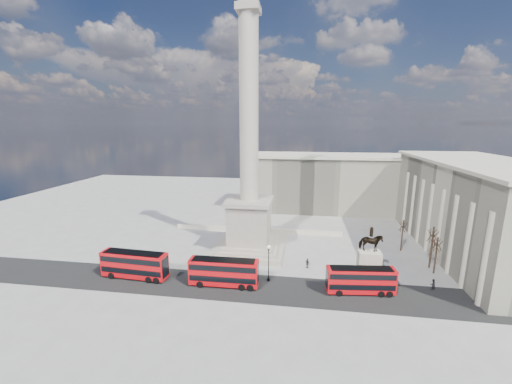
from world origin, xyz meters
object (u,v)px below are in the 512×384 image
at_px(pedestrian_walking, 366,276).
at_px(red_bus_a, 135,264).
at_px(pedestrian_crossing, 307,263).
at_px(red_bus_b, 224,272).
at_px(red_bus_c, 361,280).
at_px(equestrian_statue, 369,261).
at_px(victorian_lamp, 269,260).
at_px(pedestrian_standing, 433,284).
at_px(nelsons_column, 249,189).

bearing_deg(pedestrian_walking, red_bus_a, -174.03).
bearing_deg(red_bus_a, pedestrian_walking, 10.62).
bearing_deg(pedestrian_crossing, red_bus_b, 69.82).
relative_size(red_bus_b, red_bus_c, 1.07).
distance_m(red_bus_b, equestrian_statue, 24.05).
bearing_deg(red_bus_b, victorian_lamp, 19.87).
relative_size(red_bus_b, victorian_lamp, 1.77).
bearing_deg(pedestrian_walking, pedestrian_crossing, 160.61).
relative_size(red_bus_a, pedestrian_standing, 6.25).
distance_m(red_bus_a, victorian_lamp, 22.52).
distance_m(red_bus_a, red_bus_b, 15.53).
height_order(red_bus_a, red_bus_b, red_bus_a).
bearing_deg(equestrian_statue, pedestrian_crossing, 165.51).
xyz_separation_m(nelsons_column, red_bus_c, (19.70, -14.15, -10.74)).
xyz_separation_m(red_bus_a, pedestrian_walking, (38.45, 4.68, -1.65)).
xyz_separation_m(red_bus_b, pedestrian_standing, (32.70, 3.45, -1.44)).
distance_m(red_bus_b, victorian_lamp, 7.44).
xyz_separation_m(nelsons_column, pedestrian_walking, (21.35, -9.89, -12.15)).
relative_size(red_bus_c, equestrian_statue, 1.13).
distance_m(nelsons_column, pedestrian_walking, 26.48).
distance_m(victorian_lamp, pedestrian_standing, 26.01).
relative_size(red_bus_a, red_bus_b, 1.03).
bearing_deg(red_bus_b, equestrian_statue, 12.93).
bearing_deg(nelsons_column, pedestrian_crossing, -29.69).
xyz_separation_m(victorian_lamp, pedestrian_standing, (25.85, 0.88, -2.79)).
bearing_deg(red_bus_b, pedestrian_crossing, 31.06).
bearing_deg(red_bus_c, red_bus_b, 176.18).
xyz_separation_m(red_bus_c, pedestrian_standing, (11.41, 2.65, -1.26)).
bearing_deg(victorian_lamp, nelsons_column, 113.05).
distance_m(pedestrian_standing, pedestrian_crossing, 19.95).
bearing_deg(victorian_lamp, red_bus_c, -6.97).
relative_size(red_bus_a, pedestrian_crossing, 6.21).
distance_m(nelsons_column, pedestrian_standing, 35.28).
bearing_deg(red_bus_c, equestrian_statue, 60.91).
height_order(pedestrian_walking, pedestrian_crossing, pedestrian_crossing).
distance_m(equestrian_statue, pedestrian_walking, 2.60).
xyz_separation_m(red_bus_c, equestrian_statue, (2.07, 4.86, 1.08)).
height_order(red_bus_a, red_bus_c, red_bus_a).
height_order(red_bus_a, pedestrian_crossing, red_bus_a).
bearing_deg(red_bus_c, pedestrian_walking, 62.89).
xyz_separation_m(red_bus_a, red_bus_c, (36.81, 0.43, -0.23)).
bearing_deg(pedestrian_standing, pedestrian_walking, -28.08).
bearing_deg(pedestrian_standing, red_bus_c, -5.69).
bearing_deg(pedestrian_standing, red_bus_b, -12.72).
distance_m(equestrian_statue, pedestrian_crossing, 10.61).
distance_m(red_bus_b, pedestrian_walking, 23.54).
height_order(nelsons_column, red_bus_c, nelsons_column).
bearing_deg(pedestrian_walking, equestrian_statue, 53.61).
bearing_deg(red_bus_a, pedestrian_standing, 7.33).
height_order(nelsons_column, pedestrian_crossing, nelsons_column).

